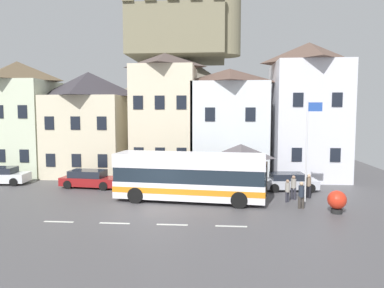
% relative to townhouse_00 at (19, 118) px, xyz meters
% --- Properties ---
extents(ground_plane, '(40.00, 60.00, 0.07)m').
position_rel_townhouse_00_xyz_m(ground_plane, '(14.72, -11.99, -5.21)').
color(ground_plane, '#4F4D50').
extents(townhouse_00, '(6.25, 6.05, 10.36)m').
position_rel_townhouse_00_xyz_m(townhouse_00, '(0.00, 0.00, 0.00)').
color(townhouse_00, beige).
rests_on(townhouse_00, ground_plane).
extents(townhouse_01, '(6.71, 6.32, 9.35)m').
position_rel_townhouse_00_xyz_m(townhouse_01, '(6.62, 0.14, -0.50)').
color(townhouse_01, beige).
rests_on(townhouse_01, ground_plane).
extents(townhouse_02, '(5.31, 5.71, 10.89)m').
position_rel_townhouse_00_xyz_m(townhouse_02, '(13.68, -0.17, 0.27)').
color(townhouse_02, beige).
rests_on(townhouse_02, ground_plane).
extents(townhouse_03, '(6.40, 6.14, 9.51)m').
position_rel_townhouse_00_xyz_m(townhouse_03, '(19.35, 0.05, -0.42)').
color(townhouse_03, silver).
rests_on(townhouse_03, ground_plane).
extents(townhouse_04, '(5.93, 6.59, 11.69)m').
position_rel_townhouse_00_xyz_m(townhouse_04, '(26.11, 0.27, 0.67)').
color(townhouse_04, silver).
rests_on(townhouse_04, ground_plane).
extents(hilltop_castle, '(43.51, 43.51, 24.54)m').
position_rel_townhouse_00_xyz_m(hilltop_castle, '(12.21, 23.55, 2.73)').
color(hilltop_castle, '#716A5C').
rests_on(hilltop_castle, ground_plane).
extents(transit_bus, '(9.80, 3.50, 3.09)m').
position_rel_townhouse_00_xyz_m(transit_bus, '(16.67, -9.16, -3.62)').
color(transit_bus, white).
rests_on(transit_bus, ground_plane).
extents(bus_shelter, '(3.60, 3.60, 3.44)m').
position_rel_townhouse_00_xyz_m(bus_shelter, '(20.09, -5.80, -2.28)').
color(bus_shelter, '#473D33').
rests_on(bus_shelter, ground_plane).
extents(parked_car_00, '(4.01, 2.14, 1.26)m').
position_rel_townhouse_00_xyz_m(parked_car_00, '(23.67, -5.22, -4.55)').
color(parked_car_00, silver).
rests_on(parked_car_00, ground_plane).
extents(parked_car_01, '(4.02, 2.17, 1.36)m').
position_rel_townhouse_00_xyz_m(parked_car_01, '(1.21, -4.85, -4.51)').
color(parked_car_01, silver).
rests_on(parked_car_01, ground_plane).
extents(parked_car_02, '(4.49, 2.19, 1.32)m').
position_rel_townhouse_00_xyz_m(parked_car_02, '(8.67, -5.55, -4.53)').
color(parked_car_02, maroon).
rests_on(parked_car_02, ground_plane).
extents(pedestrian_00, '(0.38, 0.33, 1.61)m').
position_rel_townhouse_00_xyz_m(pedestrian_00, '(23.45, -10.43, -4.31)').
color(pedestrian_00, '#38332D').
rests_on(pedestrian_00, ground_plane).
extents(pedestrian_01, '(0.29, 0.29, 1.46)m').
position_rel_townhouse_00_xyz_m(pedestrian_01, '(22.91, -8.93, -4.34)').
color(pedestrian_01, '#2D2D38').
rests_on(pedestrian_01, ground_plane).
extents(pedestrian_02, '(0.31, 0.32, 1.61)m').
position_rel_townhouse_00_xyz_m(pedestrian_02, '(24.52, -7.65, -4.32)').
color(pedestrian_02, black).
rests_on(pedestrian_02, ground_plane).
extents(pedestrian_03, '(0.34, 0.34, 1.59)m').
position_rel_townhouse_00_xyz_m(pedestrian_03, '(23.42, -8.18, -4.30)').
color(pedestrian_03, '#2D2D38').
rests_on(pedestrian_03, ground_plane).
extents(public_bench, '(1.43, 0.48, 0.87)m').
position_rel_townhouse_00_xyz_m(public_bench, '(18.74, -4.08, -4.71)').
color(public_bench, '#33473D').
rests_on(public_bench, ground_plane).
extents(flagpole, '(0.95, 0.10, 6.41)m').
position_rel_townhouse_00_xyz_m(flagpole, '(24.15, -8.74, -1.43)').
color(flagpole, silver).
rests_on(flagpole, ground_plane).
extents(harbour_buoy, '(1.06, 1.06, 1.31)m').
position_rel_townhouse_00_xyz_m(harbour_buoy, '(25.25, -11.29, -4.45)').
color(harbour_buoy, black).
rests_on(harbour_buoy, ground_plane).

